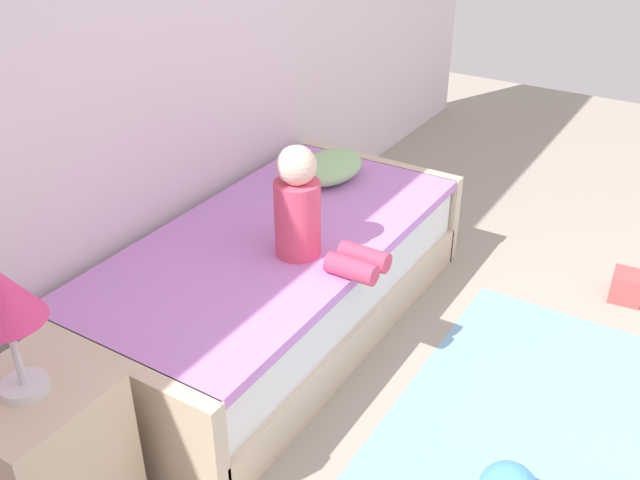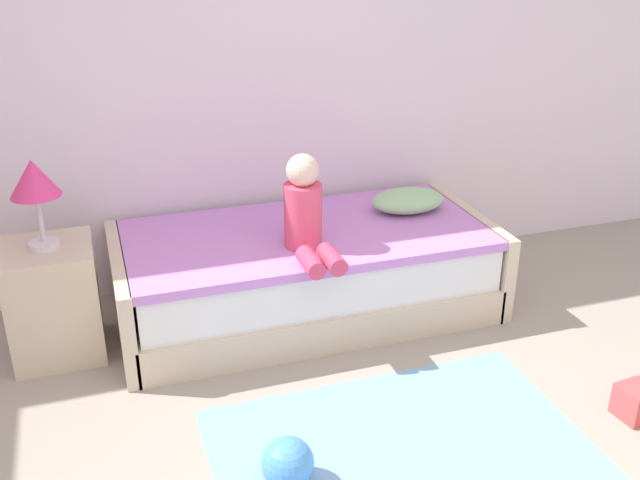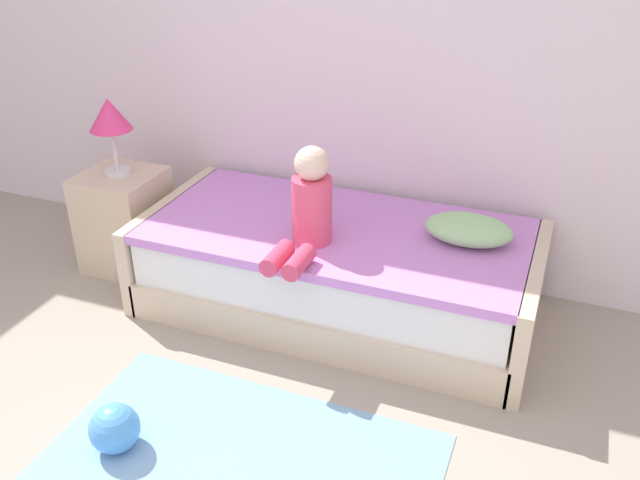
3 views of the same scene
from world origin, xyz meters
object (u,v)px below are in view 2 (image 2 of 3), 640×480
object	(u,v)px
nightstand	(54,301)
toy_block	(636,402)
child_figure	(306,213)
toy_ball	(288,463)
bed	(306,272)
pillow	(408,200)
table_lamp	(34,183)

from	to	relation	value
nightstand	toy_block	xyz separation A→B (m)	(2.47, -1.40, -0.22)
child_figure	toy_ball	distance (m)	1.32
child_figure	toy_block	xyz separation A→B (m)	(1.19, -1.18, -0.63)
child_figure	toy_ball	size ratio (longest dim) A/B	2.40
bed	toy_ball	xyz separation A→B (m)	(-0.49, -1.33, -0.14)
nightstand	child_figure	xyz separation A→B (m)	(1.28, -0.22, 0.40)
pillow	nightstand	bearing A→B (deg)	-176.79
bed	toy_block	bearing A→B (deg)	-51.42
table_lamp	child_figure	xyz separation A→B (m)	(1.28, -0.22, -0.23)
child_figure	toy_block	bearing A→B (deg)	-44.68
table_lamp	child_figure	distance (m)	1.32
bed	pillow	size ratio (longest dim) A/B	4.80
pillow	toy_block	distance (m)	1.65
nightstand	table_lamp	size ratio (longest dim) A/B	1.33
bed	nightstand	xyz separation A→B (m)	(-1.35, -0.01, 0.05)
nightstand	child_figure	distance (m)	1.36
bed	toy_block	size ratio (longest dim) A/B	13.68
table_lamp	toy_block	world-z (taller)	table_lamp
child_figure	toy_ball	xyz separation A→B (m)	(-0.42, -1.10, -0.60)
child_figure	pillow	xyz separation A→B (m)	(0.73, 0.33, -0.14)
nightstand	toy_ball	xyz separation A→B (m)	(0.86, -1.32, -0.19)
bed	nightstand	world-z (taller)	nightstand
pillow	toy_block	bearing A→B (deg)	-72.98
bed	pillow	world-z (taller)	pillow
table_lamp	toy_block	size ratio (longest dim) A/B	2.92
toy_ball	child_figure	bearing A→B (deg)	68.99
table_lamp	toy_ball	world-z (taller)	table_lamp
bed	toy_block	world-z (taller)	bed
child_figure	toy_block	world-z (taller)	child_figure
toy_block	table_lamp	bearing A→B (deg)	150.55
bed	child_figure	size ratio (longest dim) A/B	4.14
table_lamp	pillow	size ratio (longest dim) A/B	1.02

